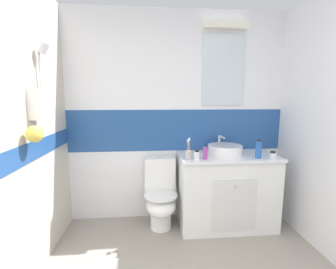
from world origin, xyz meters
name	(u,v)px	position (x,y,z in m)	size (l,w,h in m)	color
wall_back_tiled	(177,117)	(0.01, 2.45, 1.26)	(3.20, 0.20, 2.50)	white
vanity_cabinet	(226,190)	(0.55, 2.13, 0.43)	(1.10, 0.57, 0.85)	white
sink_basin	(225,149)	(0.52, 2.13, 0.91)	(0.38, 0.43, 0.20)	white
toilet	(161,196)	(-0.22, 2.16, 0.37)	(0.37, 0.50, 0.81)	white
toothbrush_cup	(188,154)	(0.07, 1.97, 0.91)	(0.06, 0.06, 0.23)	#B2ADA3
soap_dispenser	(205,153)	(0.24, 1.95, 0.92)	(0.05, 0.05, 0.17)	#993F99
hair_gel_jar	(273,155)	(0.99, 1.96, 0.88)	(0.07, 0.07, 0.07)	white
mouthwash_bottle	(259,149)	(0.82, 1.95, 0.95)	(0.06, 0.06, 0.21)	#2659B2
lotion_bottle_short	(197,155)	(0.16, 1.96, 0.90)	(0.06, 0.06, 0.10)	white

